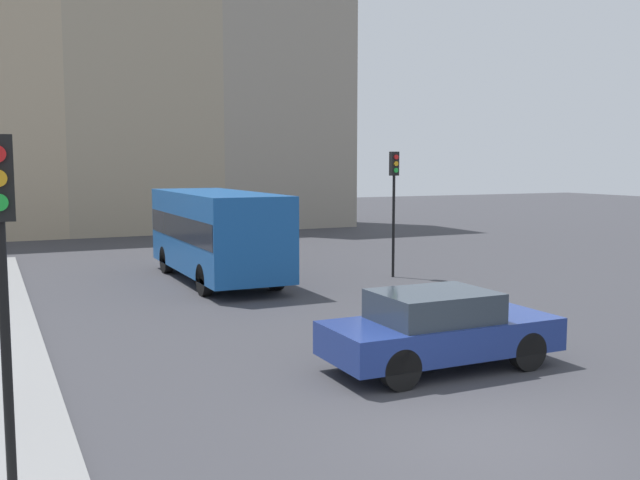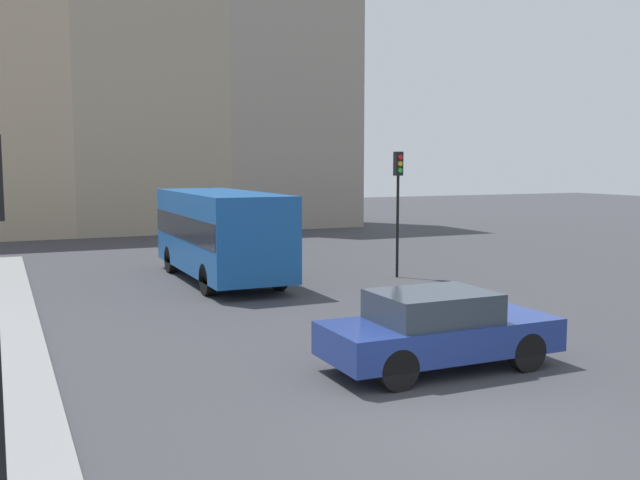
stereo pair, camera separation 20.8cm
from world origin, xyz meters
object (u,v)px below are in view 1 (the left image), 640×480
(bus_distant, at_px, (217,230))
(traffic_light_near, at_px, (2,258))
(traffic_light_far, at_px, (394,188))
(sedan_car, at_px, (439,329))

(bus_distant, relative_size, traffic_light_near, 1.93)
(traffic_light_near, distance_m, traffic_light_far, 17.31)
(bus_distant, xyz_separation_m, traffic_light_near, (-6.36, -14.42, 1.25))
(sedan_car, xyz_separation_m, traffic_light_near, (-7.13, -3.50, 2.11))
(traffic_light_far, bearing_deg, traffic_light_near, -132.65)
(sedan_car, height_order, traffic_light_near, traffic_light_near)
(sedan_car, xyz_separation_m, bus_distant, (-0.77, 10.92, 0.86))
(bus_distant, relative_size, traffic_light_far, 1.83)
(sedan_car, bearing_deg, bus_distant, 94.02)
(traffic_light_near, relative_size, traffic_light_far, 0.95)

